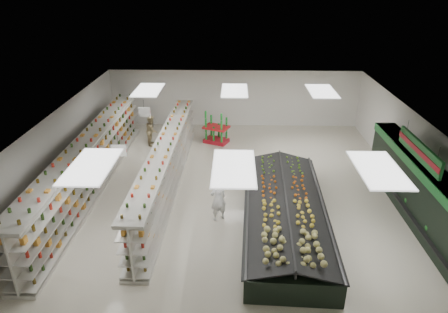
{
  "coord_description": "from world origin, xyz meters",
  "views": [
    {
      "loc": [
        -0.01,
        -13.94,
        8.09
      ],
      "look_at": [
        -0.4,
        0.97,
        1.21
      ],
      "focal_mm": 32.0,
      "sensor_mm": 36.0,
      "label": 1
    }
  ],
  "objects_px": {
    "soda_endcap": "(216,129)",
    "shopper_main": "(218,199)",
    "gondola_center": "(167,167)",
    "produce_island": "(285,211)",
    "shopper_background": "(152,130)",
    "gondola_left": "(91,166)"
  },
  "relations": [
    {
      "from": "gondola_left",
      "to": "shopper_main",
      "type": "bearing_deg",
      "value": -22.66
    },
    {
      "from": "soda_endcap",
      "to": "shopper_main",
      "type": "bearing_deg",
      "value": -86.91
    },
    {
      "from": "gondola_center",
      "to": "shopper_main",
      "type": "height_order",
      "value": "gondola_center"
    },
    {
      "from": "gondola_left",
      "to": "gondola_center",
      "type": "relative_size",
      "value": 1.09
    },
    {
      "from": "produce_island",
      "to": "shopper_main",
      "type": "height_order",
      "value": "shopper_main"
    },
    {
      "from": "shopper_background",
      "to": "produce_island",
      "type": "bearing_deg",
      "value": -144.64
    },
    {
      "from": "gondola_center",
      "to": "shopper_main",
      "type": "bearing_deg",
      "value": -46.31
    },
    {
      "from": "produce_island",
      "to": "shopper_background",
      "type": "bearing_deg",
      "value": 130.35
    },
    {
      "from": "shopper_main",
      "to": "soda_endcap",
      "type": "bearing_deg",
      "value": -120.0
    },
    {
      "from": "gondola_center",
      "to": "shopper_main",
      "type": "distance_m",
      "value": 3.2
    },
    {
      "from": "gondola_center",
      "to": "produce_island",
      "type": "bearing_deg",
      "value": -28.98
    },
    {
      "from": "produce_island",
      "to": "gondola_left",
      "type": "bearing_deg",
      "value": 162.04
    },
    {
      "from": "gondola_left",
      "to": "soda_endcap",
      "type": "bearing_deg",
      "value": 45.83
    },
    {
      "from": "gondola_left",
      "to": "shopper_main",
      "type": "relative_size",
      "value": 7.4
    },
    {
      "from": "gondola_left",
      "to": "shopper_background",
      "type": "distance_m",
      "value": 4.87
    },
    {
      "from": "shopper_main",
      "to": "shopper_background",
      "type": "xyz_separation_m",
      "value": [
        -3.67,
        6.81,
        -0.07
      ]
    },
    {
      "from": "gondola_center",
      "to": "produce_island",
      "type": "height_order",
      "value": "gondola_center"
    },
    {
      "from": "gondola_center",
      "to": "shopper_main",
      "type": "xyz_separation_m",
      "value": [
        2.17,
        -2.35,
        -0.07
      ]
    },
    {
      "from": "gondola_left",
      "to": "soda_endcap",
      "type": "distance_m",
      "value": 6.94
    },
    {
      "from": "soda_endcap",
      "to": "shopper_main",
      "type": "height_order",
      "value": "shopper_main"
    },
    {
      "from": "produce_island",
      "to": "shopper_main",
      "type": "distance_m",
      "value": 2.36
    },
    {
      "from": "gondola_left",
      "to": "produce_island",
      "type": "bearing_deg",
      "value": -17.75
    }
  ]
}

